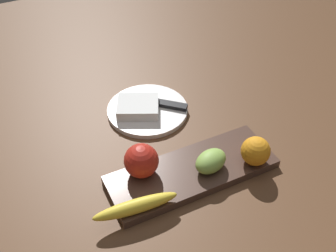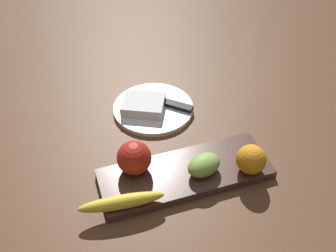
% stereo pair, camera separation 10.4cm
% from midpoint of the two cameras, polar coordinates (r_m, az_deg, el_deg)
% --- Properties ---
extents(ground_plane, '(2.40, 2.40, 0.00)m').
position_cam_midpoint_polar(ground_plane, '(0.97, -1.01, -8.39)').
color(ground_plane, brown).
extents(fruit_tray, '(0.41, 0.15, 0.02)m').
position_cam_midpoint_polar(fruit_tray, '(0.98, 0.41, -6.58)').
color(fruit_tray, '#4C342B').
rests_on(fruit_tray, ground_plane).
extents(apple, '(0.08, 0.08, 0.08)m').
position_cam_midpoint_polar(apple, '(0.94, -6.94, -5.03)').
color(apple, red).
rests_on(apple, fruit_tray).
extents(banana, '(0.19, 0.05, 0.03)m').
position_cam_midpoint_polar(banana, '(0.89, -7.96, -11.30)').
color(banana, yellow).
rests_on(banana, fruit_tray).
extents(orange_near_apple, '(0.07, 0.07, 0.07)m').
position_cam_midpoint_polar(orange_near_apple, '(0.98, 9.28, -3.65)').
color(orange_near_apple, orange).
rests_on(orange_near_apple, fruit_tray).
extents(grape_bunch, '(0.10, 0.08, 0.05)m').
position_cam_midpoint_polar(grape_bunch, '(0.96, 2.98, -5.14)').
color(grape_bunch, '#8CB850').
rests_on(grape_bunch, fruit_tray).
extents(dinner_plate, '(0.23, 0.23, 0.01)m').
position_cam_midpoint_polar(dinner_plate, '(1.17, -5.46, 2.16)').
color(dinner_plate, white).
rests_on(dinner_plate, ground_plane).
extents(folded_napkin, '(0.14, 0.13, 0.03)m').
position_cam_midpoint_polar(folded_napkin, '(1.15, -6.86, 2.57)').
color(folded_napkin, white).
rests_on(folded_napkin, dinner_plate).
extents(knife, '(0.15, 0.14, 0.01)m').
position_cam_midpoint_polar(knife, '(1.16, -2.79, 2.93)').
color(knife, silver).
rests_on(knife, dinner_plate).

